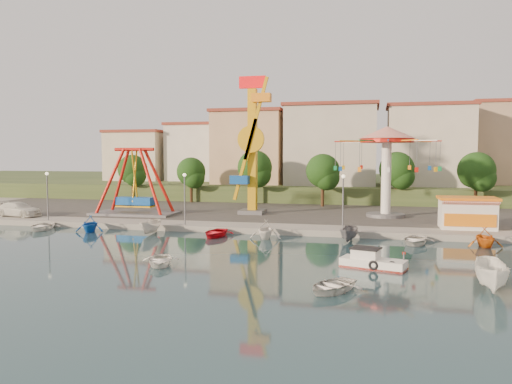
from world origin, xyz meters
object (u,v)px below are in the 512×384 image
(cabin_motorboat, at_px, (372,262))
(skiff, at_px, (492,275))
(van, at_px, (19,209))
(pirate_ship_ride, at_px, (135,183))
(rowboat_a, at_px, (160,260))
(kamikaze_tower, at_px, (253,148))
(wave_swinger, at_px, (387,151))

(cabin_motorboat, distance_m, skiff, 7.98)
(cabin_motorboat, height_order, van, van)
(pirate_ship_ride, relative_size, rowboat_a, 2.78)
(kamikaze_tower, relative_size, wave_swinger, 1.42)
(pirate_ship_ride, relative_size, cabin_motorboat, 2.16)
(rowboat_a, bearing_deg, cabin_motorboat, -10.42)
(pirate_ship_ride, xyz_separation_m, rowboat_a, (13.22, -22.59, -4.02))
(pirate_ship_ride, bearing_deg, kamikaze_tower, 15.16)
(pirate_ship_ride, height_order, skiff, pirate_ship_ride)
(wave_swinger, distance_m, skiff, 30.32)
(wave_swinger, bearing_deg, kamikaze_tower, -177.00)
(cabin_motorboat, distance_m, van, 42.95)
(rowboat_a, distance_m, skiff, 21.20)
(kamikaze_tower, relative_size, rowboat_a, 4.59)
(pirate_ship_ride, bearing_deg, rowboat_a, -59.66)
(rowboat_a, xyz_separation_m, skiff, (21.11, -1.87, 0.52))
(rowboat_a, height_order, skiff, skiff)
(pirate_ship_ride, relative_size, van, 1.75)
(wave_swinger, bearing_deg, pirate_ship_ride, -171.21)
(kamikaze_tower, height_order, rowboat_a, kamikaze_tower)
(wave_swinger, distance_m, van, 43.14)
(pirate_ship_ride, distance_m, van, 13.60)
(pirate_ship_ride, distance_m, cabin_motorboat, 34.43)
(pirate_ship_ride, relative_size, wave_swinger, 0.86)
(kamikaze_tower, height_order, wave_swinger, kamikaze_tower)
(kamikaze_tower, xyz_separation_m, van, (-26.08, -8.41, -7.16))
(cabin_motorboat, relative_size, van, 0.81)
(wave_swinger, distance_m, rowboat_a, 32.41)
(cabin_motorboat, bearing_deg, pirate_ship_ride, 160.79)
(pirate_ship_ride, height_order, van, pirate_ship_ride)
(rowboat_a, bearing_deg, wave_swinger, 39.27)
(kamikaze_tower, bearing_deg, pirate_ship_ride, -164.84)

